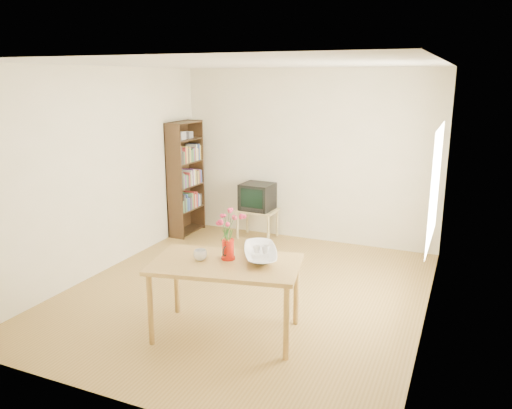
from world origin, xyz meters
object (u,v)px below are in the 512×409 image
at_px(pitcher, 228,250).
at_px(television, 258,196).
at_px(table, 226,270).
at_px(bowl, 260,235).
at_px(mug, 200,255).

bearing_deg(pitcher, television, 104.07).
distance_m(table, bowl, 0.48).
distance_m(table, television, 3.09).
bearing_deg(pitcher, bowl, 30.83).
relative_size(table, mug, 11.80).
bearing_deg(table, television, 95.99).
bearing_deg(table, mug, 178.45).
bearing_deg(television, pitcher, -69.41).
bearing_deg(mug, table, 157.29).
bearing_deg(table, bowl, 35.75).
xyz_separation_m(pitcher, mug, (-0.24, -0.13, -0.04)).
bearing_deg(bowl, mug, -147.94).
distance_m(mug, television, 3.07).
bearing_deg(mug, pitcher, 176.44).
bearing_deg(table, pitcher, 88.74).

